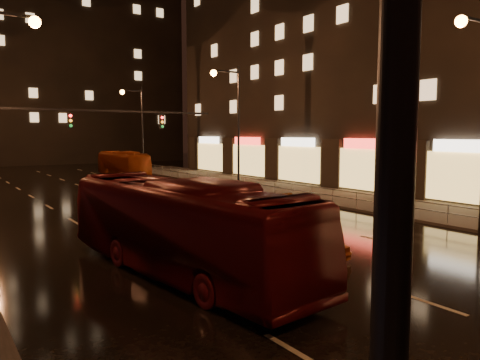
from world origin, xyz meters
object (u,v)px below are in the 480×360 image
object	(u,v)px
bus_red	(182,227)
taxi_far	(306,207)
taxi_near	(306,241)
bus_curb	(123,164)

from	to	relation	value
bus_red	taxi_far	size ratio (longest dim) A/B	2.83
taxi_far	taxi_near	bearing A→B (deg)	-137.86
bus_red	taxi_near	bearing A→B (deg)	-13.10
taxi_near	taxi_far	world-z (taller)	taxi_near
bus_curb	taxi_far	xyz separation A→B (m)	(0.13, -28.72, -0.81)
bus_curb	taxi_far	size ratio (longest dim) A/B	2.47
bus_red	taxi_far	xyz separation A→B (m)	(10.60, 5.68, -1.01)
bus_red	bus_curb	world-z (taller)	bus_red
bus_red	taxi_near	size ratio (longest dim) A/B	3.24
bus_curb	taxi_far	bearing A→B (deg)	-89.58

